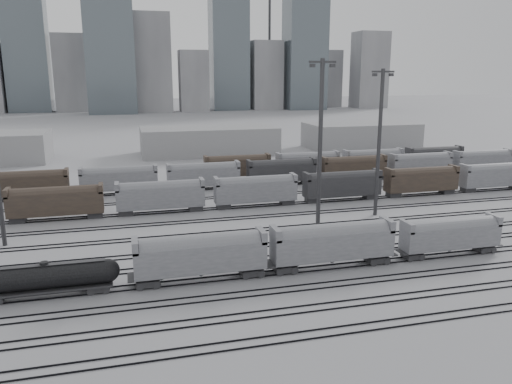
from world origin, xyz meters
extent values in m
plane|color=#A9A9AE|center=(0.00, 0.00, 0.00)|extent=(900.00, 900.00, 0.00)
cube|color=black|center=(0.00, -14.72, 0.08)|extent=(220.00, 0.07, 0.16)
cube|color=black|center=(0.00, -13.28, 0.08)|extent=(220.00, 0.07, 0.16)
cube|color=black|center=(0.00, -9.72, 0.08)|extent=(220.00, 0.07, 0.16)
cube|color=black|center=(0.00, -8.28, 0.08)|extent=(220.00, 0.07, 0.16)
cube|color=black|center=(0.00, -4.72, 0.08)|extent=(220.00, 0.07, 0.16)
cube|color=black|center=(0.00, -3.28, 0.08)|extent=(220.00, 0.07, 0.16)
cube|color=black|center=(0.00, 0.28, 0.08)|extent=(220.00, 0.07, 0.16)
cube|color=black|center=(0.00, 1.72, 0.08)|extent=(220.00, 0.07, 0.16)
cube|color=black|center=(0.00, 5.28, 0.08)|extent=(220.00, 0.07, 0.16)
cube|color=black|center=(0.00, 6.72, 0.08)|extent=(220.00, 0.07, 0.16)
cube|color=black|center=(0.00, 10.28, 0.08)|extent=(220.00, 0.07, 0.16)
cube|color=black|center=(0.00, 11.72, 0.08)|extent=(220.00, 0.07, 0.16)
cube|color=black|center=(0.00, 17.28, 0.08)|extent=(220.00, 0.07, 0.16)
cube|color=black|center=(0.00, 18.72, 0.08)|extent=(220.00, 0.07, 0.16)
cube|color=black|center=(0.00, 24.28, 0.08)|extent=(220.00, 0.07, 0.16)
cube|color=black|center=(0.00, 25.72, 0.08)|extent=(220.00, 0.07, 0.16)
cube|color=black|center=(0.00, 31.28, 0.08)|extent=(220.00, 0.07, 0.16)
cube|color=black|center=(0.00, 32.72, 0.08)|extent=(220.00, 0.07, 0.16)
cube|color=black|center=(0.00, 39.28, 0.08)|extent=(220.00, 0.07, 0.16)
cube|color=black|center=(0.00, 40.72, 0.08)|extent=(220.00, 0.07, 0.16)
cube|color=black|center=(0.00, 47.28, 0.08)|extent=(220.00, 0.07, 0.16)
cube|color=black|center=(0.00, 48.72, 0.08)|extent=(220.00, 0.07, 0.16)
cube|color=black|center=(0.00, 55.28, 0.08)|extent=(220.00, 0.07, 0.16)
cube|color=black|center=(0.00, 56.72, 0.08)|extent=(220.00, 0.07, 0.16)
cube|color=#262629|center=(-18.19, 1.00, 0.49)|extent=(2.32, 1.87, 0.62)
cube|color=#262629|center=(-23.54, 1.00, 0.94)|extent=(13.82, 2.41, 0.22)
cylinder|color=black|center=(-23.54, 1.00, 2.36)|extent=(12.93, 2.59, 2.59)
sphere|color=black|center=(-17.07, 1.00, 2.36)|extent=(2.59, 2.59, 2.59)
cylinder|color=black|center=(-23.54, 1.00, 3.79)|extent=(0.89, 0.89, 0.45)
cube|color=#262629|center=(-23.54, 1.00, 3.70)|extent=(12.49, 0.80, 0.05)
cube|color=#262629|center=(-12.81, 1.00, 0.56)|extent=(2.63, 2.13, 0.71)
cube|color=#262629|center=(-0.65, 1.00, 0.56)|extent=(2.63, 2.13, 0.71)
cube|color=gray|center=(-6.73, 1.00, 2.94)|extent=(15.20, 3.04, 3.24)
cylinder|color=gray|center=(-6.73, 1.00, 4.15)|extent=(13.78, 2.94, 2.94)
cube|color=gray|center=(-14.03, 1.00, 4.97)|extent=(0.71, 3.04, 1.42)
cube|color=gray|center=(0.57, 1.00, 4.97)|extent=(0.71, 3.04, 1.42)
cone|color=#262629|center=(-6.73, 1.00, 0.96)|extent=(2.43, 2.43, 0.91)
cube|color=#262629|center=(3.52, 1.00, 0.56)|extent=(2.67, 2.16, 0.72)
cube|color=#262629|center=(15.85, 1.00, 0.56)|extent=(2.67, 2.16, 0.72)
cube|color=gray|center=(9.69, 1.00, 2.98)|extent=(15.41, 3.08, 3.29)
cylinder|color=gray|center=(9.69, 1.00, 4.21)|extent=(13.97, 2.98, 2.98)
cube|color=gray|center=(2.29, 1.00, 5.03)|extent=(0.72, 3.08, 1.44)
cube|color=gray|center=(17.08, 1.00, 5.03)|extent=(0.72, 3.08, 1.44)
cone|color=#262629|center=(9.69, 1.00, 0.98)|extent=(2.46, 2.46, 0.92)
cube|color=#262629|center=(21.03, 1.00, 0.50)|extent=(2.37, 1.91, 0.64)
cube|color=#262629|center=(31.97, 1.00, 0.50)|extent=(2.37, 1.91, 0.64)
cube|color=gray|center=(26.50, 1.00, 2.64)|extent=(13.68, 2.74, 2.92)
cylinder|color=gray|center=(26.50, 1.00, 3.74)|extent=(12.40, 2.64, 2.64)
cube|color=gray|center=(19.94, 1.00, 4.47)|extent=(0.64, 2.74, 1.28)
cube|color=gray|center=(33.07, 1.00, 4.47)|extent=(0.64, 2.74, 1.28)
cone|color=#262629|center=(26.50, 1.00, 0.87)|extent=(2.19, 2.19, 0.82)
cylinder|color=#333336|center=(13.80, 16.09, 12.87)|extent=(0.66, 0.66, 25.75)
cube|color=#333336|center=(13.80, 16.09, 25.23)|extent=(4.12, 0.31, 0.31)
cube|color=#333336|center=(12.25, 16.09, 24.72)|extent=(0.72, 0.51, 0.51)
cube|color=#333336|center=(15.34, 16.09, 24.72)|extent=(0.72, 0.51, 0.51)
cylinder|color=#333336|center=(26.35, 21.23, 12.20)|extent=(0.62, 0.62, 24.39)
cube|color=#333336|center=(26.35, 21.23, 23.91)|extent=(3.90, 0.29, 0.29)
cube|color=#333336|center=(24.89, 21.23, 23.42)|extent=(0.68, 0.49, 0.49)
cube|color=#333336|center=(27.81, 21.23, 23.42)|extent=(0.68, 0.49, 0.49)
cube|color=#45382C|center=(-26.00, 32.00, 2.80)|extent=(15.00, 3.00, 5.60)
cube|color=gray|center=(-9.00, 32.00, 2.80)|extent=(15.00, 3.00, 5.60)
cube|color=gray|center=(8.00, 32.00, 2.80)|extent=(15.00, 3.00, 5.60)
cube|color=#262629|center=(25.00, 32.00, 2.80)|extent=(15.00, 3.00, 5.60)
cube|color=#45382C|center=(42.00, 32.00, 2.80)|extent=(15.00, 3.00, 5.60)
cube|color=gray|center=(59.00, 32.00, 2.80)|extent=(15.00, 3.00, 5.60)
cube|color=#45382C|center=(-33.00, 48.00, 2.80)|extent=(15.00, 3.00, 5.60)
cube|color=gray|center=(-16.00, 48.00, 2.80)|extent=(15.00, 3.00, 5.60)
cube|color=gray|center=(1.00, 48.00, 2.80)|extent=(15.00, 3.00, 5.60)
cube|color=#262629|center=(18.00, 48.00, 2.80)|extent=(15.00, 3.00, 5.60)
cube|color=#45382C|center=(35.00, 48.00, 2.80)|extent=(15.00, 3.00, 5.60)
cube|color=gray|center=(52.00, 48.00, 2.80)|extent=(15.00, 3.00, 5.60)
cube|color=gray|center=(69.00, 48.00, 2.80)|extent=(15.00, 3.00, 5.60)
cube|color=#45382C|center=(10.00, 56.00, 2.80)|extent=(15.00, 3.00, 5.60)
cube|color=gray|center=(27.00, 56.00, 2.80)|extent=(15.00, 3.00, 5.60)
cube|color=gray|center=(44.00, 56.00, 2.80)|extent=(15.00, 3.00, 5.60)
cube|color=#262629|center=(61.00, 56.00, 2.80)|extent=(15.00, 3.00, 5.60)
cube|color=gray|center=(10.00, 95.00, 4.00)|extent=(40.00, 18.00, 8.00)
cube|color=gray|center=(60.00, 95.00, 4.00)|extent=(35.00, 18.00, 8.00)
cube|color=#515B62|center=(-70.00, 280.00, 40.00)|extent=(25.00, 20.00, 80.00)
cube|color=#9C9C9F|center=(-45.00, 280.00, 24.00)|extent=(20.00, 16.00, 48.00)
cube|color=#515B62|center=(-20.00, 280.00, 47.50)|extent=(28.00, 22.40, 95.00)
cube|color=#9C9C9F|center=(5.00, 280.00, 30.00)|extent=(22.00, 17.60, 60.00)
cube|color=#9C9C9F|center=(30.00, 280.00, 19.00)|extent=(18.00, 14.40, 38.00)
cube|color=#515B62|center=(55.00, 280.00, 36.00)|extent=(24.00, 19.20, 72.00)
cube|color=#9C9C9F|center=(80.00, 280.00, 22.50)|extent=(20.00, 16.00, 45.00)
cube|color=#515B62|center=(105.00, 280.00, 44.00)|extent=(26.00, 20.80, 88.00)
cube|color=#9C9C9F|center=(130.00, 280.00, 20.00)|extent=(18.00, 14.40, 40.00)
cube|color=#9C9C9F|center=(155.00, 280.00, 26.00)|extent=(22.00, 17.60, 52.00)
cylinder|color=#333336|center=(-30.00, 305.00, 50.00)|extent=(1.80, 1.80, 100.00)
cylinder|color=#333336|center=(90.00, 305.00, 50.00)|extent=(1.80, 1.80, 100.00)
camera|label=1|loc=(-14.37, -53.12, 23.56)|focal=35.00mm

